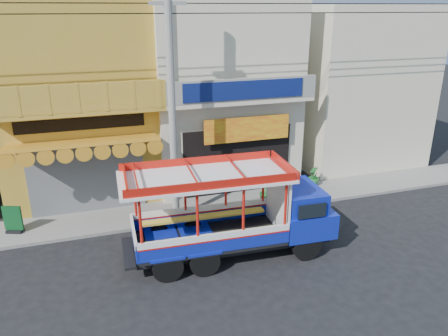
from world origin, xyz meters
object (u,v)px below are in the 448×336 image
potted_plant_b (264,191)px  songthaew_truck (246,212)px  utility_pole (175,85)px  potted_plant_c (314,176)px  green_sign (13,221)px

potted_plant_b → songthaew_truck: bearing=119.3°
utility_pole → songthaew_truck: utility_pole is taller
utility_pole → songthaew_truck: 4.82m
songthaew_truck → potted_plant_c: 6.38m
utility_pole → potted_plant_c: 7.79m
green_sign → potted_plant_b: size_ratio=0.92×
green_sign → potted_plant_b: potted_plant_b is taller
utility_pole → potted_plant_b: (3.44, 0.18, -4.37)m
songthaew_truck → potted_plant_c: bearing=41.1°
songthaew_truck → potted_plant_c: (4.76, 4.15, -0.92)m
songthaew_truck → potted_plant_b: bearing=57.5°
utility_pole → songthaew_truck: bearing=-62.8°
utility_pole → green_sign: (-5.73, 0.68, -4.50)m
songthaew_truck → green_sign: (-7.21, 3.57, -0.94)m
potted_plant_b → potted_plant_c: size_ratio=1.24×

